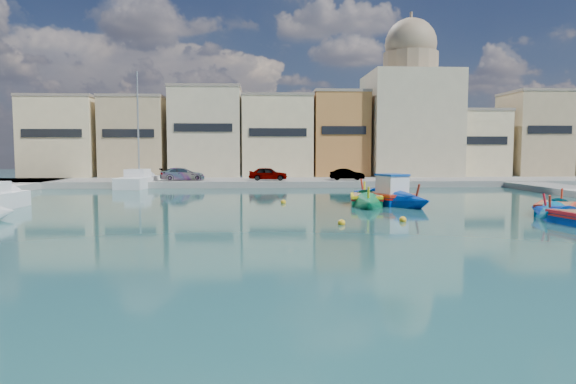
# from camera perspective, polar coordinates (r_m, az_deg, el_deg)

# --- Properties ---
(ground) EXTENTS (160.00, 160.00, 0.00)m
(ground) POSITION_cam_1_polar(r_m,az_deg,el_deg) (22.14, 17.15, -4.80)
(ground) COLOR #113334
(ground) RESTS_ON ground
(north_quay) EXTENTS (80.00, 8.00, 0.60)m
(north_quay) POSITION_cam_1_polar(r_m,az_deg,el_deg) (53.14, 5.22, 1.10)
(north_quay) COLOR gray
(north_quay) RESTS_ON ground
(north_townhouses) EXTENTS (83.20, 7.87, 10.19)m
(north_townhouses) POSITION_cam_1_polar(r_m,az_deg,el_deg) (61.55, 10.46, 5.90)
(north_townhouses) COLOR beige
(north_townhouses) RESTS_ON ground
(church_block) EXTENTS (10.00, 10.00, 19.10)m
(church_block) POSITION_cam_1_polar(r_m,az_deg,el_deg) (63.18, 13.34, 8.92)
(church_block) COLOR #C2B491
(church_block) RESTS_ON ground
(parked_cars) EXTENTS (20.48, 2.72, 1.30)m
(parked_cars) POSITION_cam_1_polar(r_m,az_deg,el_deg) (51.06, -4.58, 2.01)
(parked_cars) COLOR #4C1919
(parked_cars) RESTS_ON north_quay
(luzzu_blue_cabin) EXTENTS (5.17, 8.85, 3.07)m
(luzzu_blue_cabin) POSITION_cam_1_polar(r_m,az_deg,el_deg) (34.77, 11.03, -0.69)
(luzzu_blue_cabin) COLOR #002FA0
(luzzu_blue_cabin) RESTS_ON ground
(luzzu_cyan_mid) EXTENTS (6.01, 7.20, 2.26)m
(luzzu_cyan_mid) POSITION_cam_1_polar(r_m,az_deg,el_deg) (32.08, 27.60, -1.82)
(luzzu_cyan_mid) COLOR #006AA0
(luzzu_cyan_mid) RESTS_ON ground
(luzzu_green) EXTENTS (3.07, 7.72, 2.37)m
(luzzu_green) POSITION_cam_1_polar(r_m,az_deg,el_deg) (34.01, 8.68, -0.98)
(luzzu_green) COLOR #0A6E3D
(luzzu_green) RESTS_ON ground
(yacht_north) EXTENTS (3.42, 9.15, 11.93)m
(yacht_north) POSITION_cam_1_polar(r_m,az_deg,el_deg) (52.80, -15.66, 1.11)
(yacht_north) COLOR white
(yacht_north) RESTS_ON ground
(yacht_midnorth) EXTENTS (2.60, 7.96, 11.20)m
(yacht_midnorth) POSITION_cam_1_polar(r_m,az_deg,el_deg) (36.96, -29.01, -0.77)
(yacht_midnorth) COLOR white
(yacht_midnorth) RESTS_ON ground
(mooring_buoys) EXTENTS (18.15, 25.03, 0.36)m
(mooring_buoys) POSITION_cam_1_polar(r_m,az_deg,el_deg) (28.79, 15.36, -2.46)
(mooring_buoys) COLOR yellow
(mooring_buoys) RESTS_ON ground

